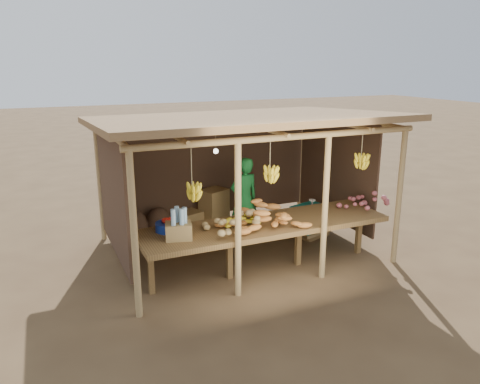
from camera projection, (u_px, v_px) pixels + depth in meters
name	position (u px, v px, depth m)	size (l,w,h in m)	color
ground	(240.00, 249.00, 8.21)	(60.00, 60.00, 0.00)	brown
stall_structure	(242.00, 142.00, 7.63)	(4.70, 3.50, 2.43)	#A68655
counter	(265.00, 227.00, 7.17)	(3.90, 1.05, 0.80)	brown
potato_heap	(241.00, 218.00, 6.80)	(1.05, 0.63, 0.37)	#A48854
sweet_potato_heap	(263.00, 215.00, 6.96)	(1.12, 0.67, 0.36)	#C67932
onion_heap	(367.00, 198.00, 7.84)	(0.91, 0.55, 0.36)	#AA5258
banana_pile	(242.00, 215.00, 7.00)	(0.58, 0.35, 0.35)	yellow
tomato_basin	(168.00, 226.00, 6.81)	(0.36, 0.36, 0.19)	navy
bottle_box	(178.00, 227.00, 6.48)	(0.42, 0.37, 0.46)	olive
vendor	(244.00, 199.00, 8.51)	(0.56, 0.37, 1.54)	#1B7C32
tarp_crate	(311.00, 220.00, 8.80)	(0.75, 0.69, 0.74)	brown
carton_stack	(206.00, 213.00, 9.09)	(1.13, 0.54, 0.78)	olive
burlap_sacks	(147.00, 224.00, 8.66)	(0.94, 0.49, 0.66)	#473020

